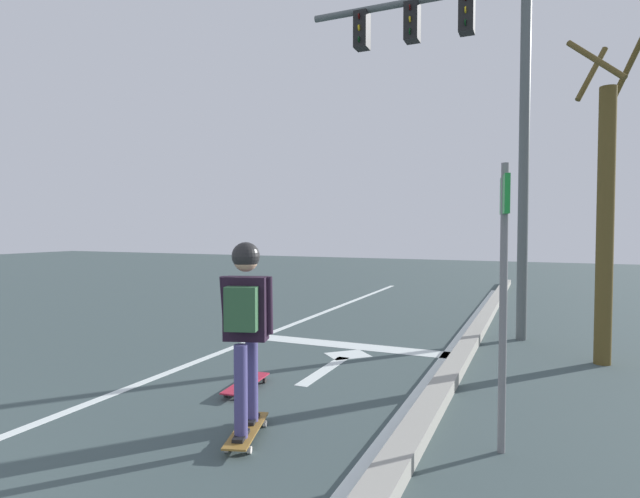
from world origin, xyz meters
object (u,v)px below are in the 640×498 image
Objects in this scene: traffic_signal_mast at (461,77)px; spare_skateboard at (246,383)px; skater at (246,313)px; roadside_tree at (605,213)px; skateboard at (247,430)px; street_sign_post at (504,265)px.

spare_skateboard is at bearing -113.60° from traffic_signal_mast.
skater is 1.86× the size of spare_skateboard.
skater is 5.05m from roadside_tree.
street_sign_post reaches higher than skateboard.
roadside_tree is at bearing 72.66° from street_sign_post.
roadside_tree is (3.03, 3.93, 0.91)m from skater.
roadside_tree is at bearing 52.17° from skateboard.
skater is 0.69× the size of street_sign_post.
street_sign_post reaches higher than spare_skateboard.
traffic_signal_mast reaches higher than skater.
spare_skateboard is at bearing 122.13° from skateboard.
street_sign_post is at bearing -11.06° from spare_skateboard.
skateboard is at bearing 106.98° from skater.
skateboard is 0.19× the size of roadside_tree.
traffic_signal_mast is 3.28m from roadside_tree.
skateboard is 0.14× the size of traffic_signal_mast.
traffic_signal_mast is at bearing 66.40° from spare_skateboard.
street_sign_post is at bearing 16.95° from skater.
skater is 0.27× the size of traffic_signal_mast.
spare_skateboard is 0.15× the size of traffic_signal_mast.
skateboard is 0.97× the size of spare_skateboard.
street_sign_post is (2.00, 0.61, 0.42)m from skater.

